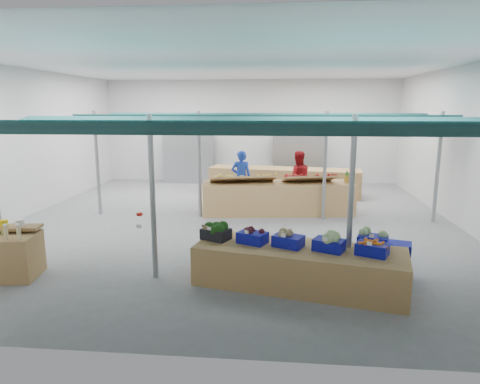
{
  "coord_description": "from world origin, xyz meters",
  "views": [
    {
      "loc": [
        1.28,
        -11.33,
        3.13
      ],
      "look_at": [
        0.35,
        -1.6,
        1.16
      ],
      "focal_mm": 32.0,
      "sensor_mm": 36.0,
      "label": 1
    }
  ],
  "objects_px": {
    "vendor_right": "(298,178)",
    "fruit_counter": "(278,198)",
    "crate_stack": "(394,260)",
    "vendor_left": "(241,178)",
    "veg_counter": "(299,267)"
  },
  "relations": [
    {
      "from": "fruit_counter",
      "to": "vendor_left",
      "type": "xyz_separation_m",
      "value": [
        -1.2,
        1.1,
        0.41
      ]
    },
    {
      "from": "vendor_left",
      "to": "vendor_right",
      "type": "distance_m",
      "value": 1.8
    },
    {
      "from": "crate_stack",
      "to": "vendor_right",
      "type": "xyz_separation_m",
      "value": [
        -1.59,
        5.73,
        0.54
      ]
    },
    {
      "from": "crate_stack",
      "to": "vendor_left",
      "type": "relative_size",
      "value": 0.38
    },
    {
      "from": "veg_counter",
      "to": "fruit_counter",
      "type": "xyz_separation_m",
      "value": [
        -0.41,
        5.2,
        0.12
      ]
    },
    {
      "from": "vendor_right",
      "to": "fruit_counter",
      "type": "bearing_deg",
      "value": 54.76
    },
    {
      "from": "veg_counter",
      "to": "vendor_right",
      "type": "distance_m",
      "value": 6.33
    },
    {
      "from": "vendor_right",
      "to": "crate_stack",
      "type": "bearing_deg",
      "value": 98.84
    },
    {
      "from": "fruit_counter",
      "to": "vendor_left",
      "type": "distance_m",
      "value": 1.68
    },
    {
      "from": "crate_stack",
      "to": "vendor_left",
      "type": "distance_m",
      "value": 6.68
    },
    {
      "from": "veg_counter",
      "to": "crate_stack",
      "type": "relative_size",
      "value": 5.44
    },
    {
      "from": "fruit_counter",
      "to": "vendor_right",
      "type": "bearing_deg",
      "value": 54.76
    },
    {
      "from": "fruit_counter",
      "to": "crate_stack",
      "type": "bearing_deg",
      "value": -71.37
    },
    {
      "from": "fruit_counter",
      "to": "crate_stack",
      "type": "relative_size",
      "value": 6.57
    },
    {
      "from": "veg_counter",
      "to": "fruit_counter",
      "type": "height_order",
      "value": "fruit_counter"
    }
  ]
}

